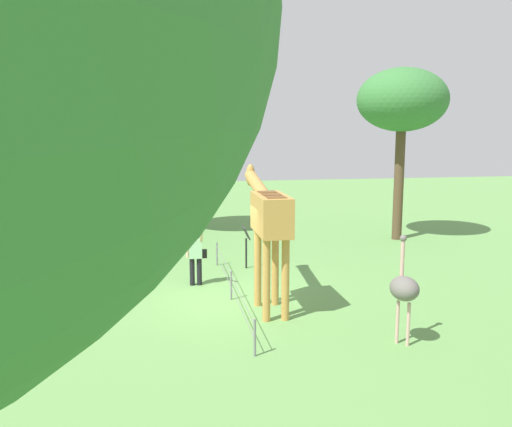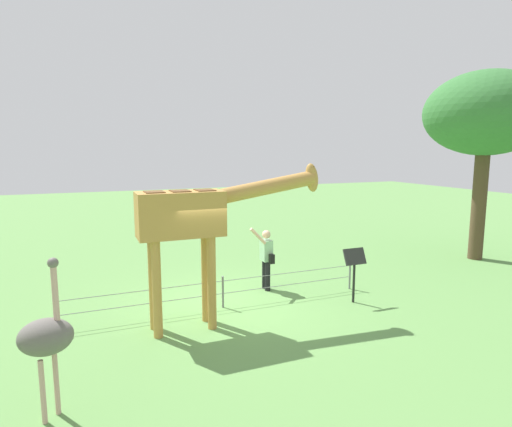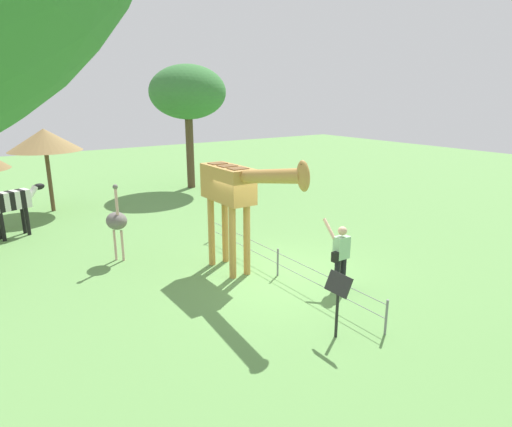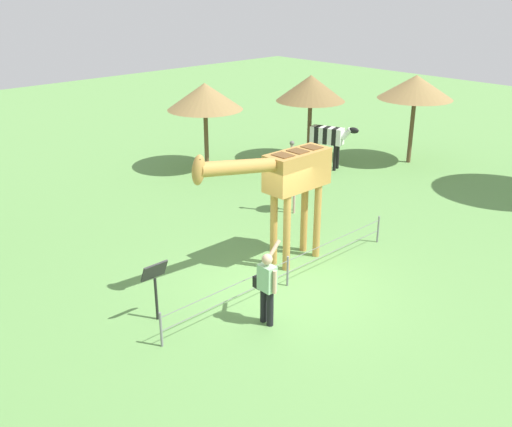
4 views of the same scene
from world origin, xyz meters
The scene contains 8 objects.
ground_plane centered at (0.00, 0.00, 0.00)m, with size 60.00×60.00×0.00m, color #60934C.
giraffe centered at (-0.76, -0.74, 2.25)m, with size 3.99×0.70×3.36m.
visitor centered at (1.44, 0.86, 0.90)m, with size 0.64×0.58×1.71m.
ostrich centered at (-3.46, -2.99, 1.18)m, with size 0.70×0.56×2.25m.
tree_east centered at (6.33, -7.33, 5.32)m, with size 3.43×3.43×6.59m.
tree_northeast centered at (9.24, 1.11, 4.73)m, with size 3.85×3.85×6.13m.
info_sign centered at (3.01, -0.80, 0.95)m, with size 0.56×0.21×1.32m.
wire_fence centered at (0.00, 0.07, 0.40)m, with size 7.05×0.05×0.75m.
Camera 1 is at (-13.21, 1.77, 4.40)m, focal length 37.87 mm.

